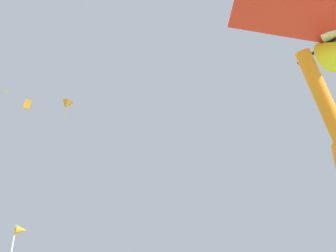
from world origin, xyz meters
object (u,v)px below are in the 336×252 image
object	(u,v)px
marker_flag	(19,234)
distant_kite_orange_mid_left	(27,104)
distant_kite_orange_far_center	(66,105)
distant_kite_yellow_high_left	(6,91)

from	to	relation	value
marker_flag	distant_kite_orange_mid_left	bearing A→B (deg)	81.04
distant_kite_orange_far_center	distant_kite_orange_mid_left	world-z (taller)	distant_kite_orange_far_center
distant_kite_yellow_high_left	distant_kite_orange_far_center	size ratio (longest dim) A/B	0.27
distant_kite_orange_mid_left	distant_kite_yellow_high_left	bearing A→B (deg)	111.67
distant_kite_yellow_high_left	distant_kite_orange_far_center	xyz separation A→B (m)	(5.57, -3.02, -1.20)
distant_kite_orange_mid_left	marker_flag	size ratio (longest dim) A/B	0.62
distant_kite_orange_mid_left	marker_flag	bearing A→B (deg)	-98.96
distant_kite_yellow_high_left	marker_flag	world-z (taller)	distant_kite_yellow_high_left
distant_kite_orange_far_center	marker_flag	xyz separation A→B (m)	(-7.30, -21.98, -15.11)
marker_flag	distant_kite_orange_far_center	bearing A→B (deg)	71.62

